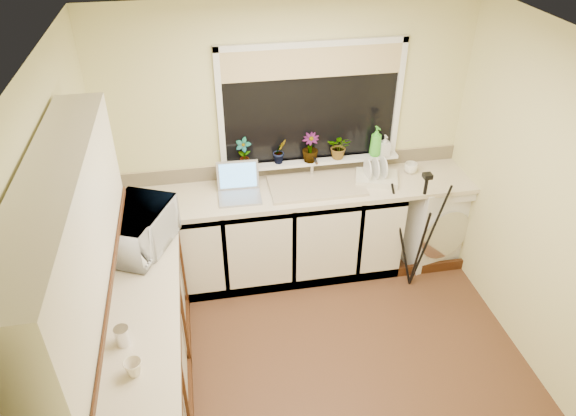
{
  "coord_description": "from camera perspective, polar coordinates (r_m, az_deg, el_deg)",
  "views": [
    {
      "loc": [
        -0.76,
        -2.65,
        3.32
      ],
      "look_at": [
        -0.17,
        0.55,
        1.15
      ],
      "focal_mm": 33.02,
      "sensor_mm": 36.0,
      "label": 1
    }
  ],
  "objects": [
    {
      "name": "splashback_back",
      "position": [
        4.82,
        -0.01,
        4.51
      ],
      "size": [
        3.2,
        0.02,
        0.14
      ],
      "primitive_type": "cube",
      "color": "beige",
      "rests_on": "wall_back"
    },
    {
      "name": "wall_right",
      "position": [
        4.13,
        26.51,
        -0.84
      ],
      "size": [
        0.0,
        3.0,
        3.0
      ],
      "primitive_type": "plane",
      "rotation": [
        1.57,
        0.0,
        -1.57
      ],
      "color": "beige",
      "rests_on": "ground"
    },
    {
      "name": "splashback_left",
      "position": [
        3.33,
        -22.31,
        -10.86
      ],
      "size": [
        0.02,
        2.4,
        0.45
      ],
      "primitive_type": "cube",
      "color": "beige",
      "rests_on": "wall_left"
    },
    {
      "name": "base_cabinet_left",
      "position": [
        3.77,
        -15.5,
        -18.18
      ],
      "size": [
        0.54,
        2.4,
        0.86
      ],
      "primitive_type": "cube",
      "color": "silver",
      "rests_on": "floor"
    },
    {
      "name": "steel_jar",
      "position": [
        3.36,
        -17.41,
        -13.02
      ],
      "size": [
        0.09,
        0.09,
        0.12
      ],
      "primitive_type": "cylinder",
      "color": "silver",
      "rests_on": "worktop_left"
    },
    {
      "name": "cup_left",
      "position": [
        3.19,
        -16.3,
        -16.19
      ],
      "size": [
        0.13,
        0.13,
        0.1
      ],
      "primitive_type": "imported",
      "rotation": [
        0.0,
        0.0,
        0.29
      ],
      "color": "beige",
      "rests_on": "worktop_left"
    },
    {
      "name": "tripod",
      "position": [
        4.75,
        13.82,
        -2.58
      ],
      "size": [
        0.72,
        0.72,
        1.18
      ],
      "primitive_type": null,
      "rotation": [
        0.0,
        0.0,
        0.28
      ],
      "color": "black",
      "rests_on": "floor"
    },
    {
      "name": "plant_b",
      "position": [
        4.67,
        -0.89,
        6.14
      ],
      "size": [
        0.15,
        0.14,
        0.23
      ],
      "primitive_type": "imported",
      "rotation": [
        0.0,
        0.0,
        0.37
      ],
      "color": "#999999",
      "rests_on": "windowsill"
    },
    {
      "name": "washing_machine",
      "position": [
        5.3,
        15.21,
        -0.64
      ],
      "size": [
        0.73,
        0.71,
        0.87
      ],
      "primitive_type": "cube",
      "rotation": [
        0.0,
        0.0,
        0.21
      ],
      "color": "white",
      "rests_on": "floor"
    },
    {
      "name": "microwave",
      "position": [
        4.0,
        -15.92,
        -2.22
      ],
      "size": [
        0.61,
        0.7,
        0.33
      ],
      "primitive_type": "imported",
      "rotation": [
        0.0,
        0.0,
        1.15
      ],
      "color": "white",
      "rests_on": "worktop_left"
    },
    {
      "name": "laptop",
      "position": [
        4.53,
        -5.31,
        2.26
      ],
      "size": [
        0.37,
        0.34,
        0.26
      ],
      "rotation": [
        0.0,
        0.0,
        -0.03
      ],
      "color": "#96959C",
      "rests_on": "worktop_back"
    },
    {
      "name": "plant_a",
      "position": [
        4.62,
        -4.8,
        5.97
      ],
      "size": [
        0.17,
        0.14,
        0.26
      ],
      "primitive_type": "imported",
      "rotation": [
        0.0,
        0.0,
        -0.42
      ],
      "color": "#999999",
      "rests_on": "windowsill"
    },
    {
      "name": "dish_rack",
      "position": [
        4.79,
        9.5,
        3.17
      ],
      "size": [
        0.43,
        0.37,
        0.05
      ],
      "primitive_type": "cube",
      "rotation": [
        0.0,
        0.0,
        -0.32
      ],
      "color": "beige",
      "rests_on": "worktop_back"
    },
    {
      "name": "wall_left",
      "position": [
        3.49,
        -22.14,
        -6.28
      ],
      "size": [
        0.0,
        3.0,
        3.0
      ],
      "primitive_type": "plane",
      "rotation": [
        1.57,
        0.0,
        1.57
      ],
      "color": "beige",
      "rests_on": "ground"
    },
    {
      "name": "faucet",
      "position": [
        4.74,
        2.61,
        4.62
      ],
      "size": [
        0.03,
        0.03,
        0.24
      ],
      "primitive_type": "cylinder",
      "color": "silver",
      "rests_on": "worktop_back"
    },
    {
      "name": "sink",
      "position": [
        4.65,
        3.06,
        2.41
      ],
      "size": [
        0.82,
        0.46,
        0.03
      ],
      "primitive_type": "cube",
      "color": "tan",
      "rests_on": "worktop_back"
    },
    {
      "name": "worktop_left",
      "position": [
        3.44,
        -16.64,
        -13.49
      ],
      "size": [
        0.6,
        2.4,
        0.04
      ],
      "primitive_type": "cube",
      "color": "beige",
      "rests_on": "base_cabinet_left"
    },
    {
      "name": "wall_back",
      "position": [
        4.72,
        -0.04,
        7.29
      ],
      "size": [
        3.2,
        0.0,
        3.2
      ],
      "primitive_type": "plane",
      "rotation": [
        1.57,
        0.0,
        0.0
      ],
      "color": "beige",
      "rests_on": "ground"
    },
    {
      "name": "ceiling",
      "position": [
        2.9,
        5.52,
        16.0
      ],
      "size": [
        3.2,
        3.2,
        0.0
      ],
      "primitive_type": "plane",
      "rotation": [
        3.14,
        0.0,
        0.0
      ],
      "color": "white",
      "rests_on": "ground"
    },
    {
      "name": "upper_cabinet",
      "position": [
        2.76,
        -22.74,
        -2.75
      ],
      "size": [
        0.28,
        1.9,
        0.7
      ],
      "primitive_type": "cube",
      "color": "silver",
      "rests_on": "wall_left"
    },
    {
      "name": "plant_d",
      "position": [
        4.77,
        5.55,
        6.62
      ],
      "size": [
        0.26,
        0.24,
        0.23
      ],
      "primitive_type": "imported",
      "rotation": [
        0.0,
        0.0,
        -0.37
      ],
      "color": "#999999",
      "rests_on": "windowsill"
    },
    {
      "name": "worktop_back",
      "position": [
        4.63,
        0.63,
        1.83
      ],
      "size": [
        3.2,
        0.6,
        0.04
      ],
      "primitive_type": "cube",
      "color": "beige",
      "rests_on": "base_cabinet_back"
    },
    {
      "name": "window_blind",
      "position": [
        4.45,
        2.68,
        15.36
      ],
      "size": [
        1.5,
        0.02,
        0.25
      ],
      "primitive_type": "cube",
      "color": "tan",
      "rests_on": "wall_back"
    },
    {
      "name": "windowsill",
      "position": [
        4.78,
        2.48,
        5.07
      ],
      "size": [
        1.6,
        0.14,
        0.03
      ],
      "primitive_type": "cube",
      "color": "white",
      "rests_on": "wall_back"
    },
    {
      "name": "soap_bottle_clear",
      "position": [
        4.88,
        10.37,
        6.65
      ],
      "size": [
        0.09,
        0.09,
        0.2
      ],
      "primitive_type": "imported",
      "rotation": [
        0.0,
        0.0,
        0.02
      ],
      "color": "#999999",
      "rests_on": "windowsill"
    },
    {
      "name": "base_cabinet_back",
      "position": [
        4.84,
        -3.19,
        -3.07
      ],
      "size": [
        2.55,
        0.6,
        0.86
      ],
      "primitive_type": "cube",
      "color": "silver",
      "rests_on": "floor"
    },
    {
      "name": "plant_c",
      "position": [
        4.69,
        2.4,
        6.5
      ],
      "size": [
        0.2,
        0.2,
        0.26
      ],
      "primitive_type": "imported",
      "rotation": [
        0.0,
        0.0,
        -0.43
      ],
      "color": "#999999",
      "rests_on": "windowsill"
    },
    {
      "name": "cup_back",
      "position": [
        4.97,
        13.09,
        4.22
      ],
      "size": [
        0.16,
        0.16,
        0.1
      ],
      "primitive_type": "imported",
      "rotation": [
        0.0,
        0.0,
        0.33
      ],
      "color": "white",
      "rests_on": "worktop_back"
    },
    {
      "name": "soap_bottle_green",
      "position": [
        4.84,
        9.45,
        7.1
      ],
      "size": [
        0.13,
        0.13,
        0.28
      ],
      "primitive_type": "imported",
      "rotation": [
        0.0,
        0.0,
        0.19
      ],
      "color": "green",
      "rests_on": "windowsill"
    },
    {
      "name": "kettle",
      "position": [
        3.88,
        -15.9,
        -4.43
      ],
      "size": [
        0.17,
        0.17,
        0.22
      ],
      "primitive_type": "cylinder",
      "color": "white",
      "rests_on": "worktop_left"
    },
    {
      "name": "floor",
      "position": [
        4.32,
        3.71,
        -16.67
      ],
      "size": [
        3.2,
        3.2,
        0.0
      ],
      "primitive_type": "plane",
      "color": "#532F21",
      "rests_on": "ground"
    },
    {
      "name": "window_glass",
      "position": [
        4.6,
        2.49,
        11.02
      ],
      "size": [
        1.5,
        0.02,
        1.0
      ],
      "primitive_type": "cube",
      "color": "black",
      "rests_on": "wall_back"
    }
  ]
}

